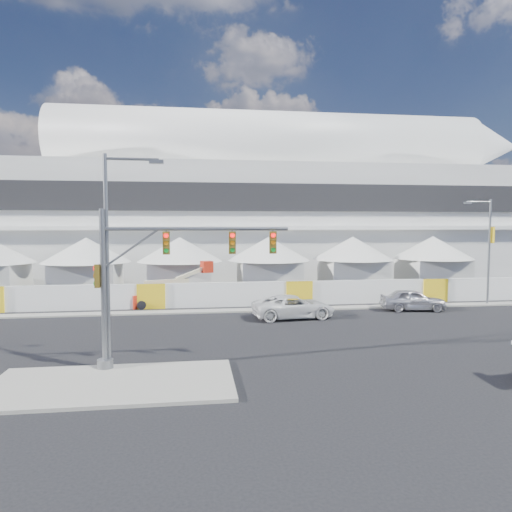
{
  "coord_description": "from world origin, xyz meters",
  "views": [
    {
      "loc": [
        -2.61,
        -22.15,
        6.71
      ],
      "look_at": [
        1.78,
        10.0,
        4.44
      ],
      "focal_mm": 32.0,
      "sensor_mm": 36.0,
      "label": 1
    }
  ],
  "objects": [
    {
      "name": "streetlight_curb",
      "position": [
        21.39,
        12.5,
        5.07
      ],
      "size": [
        2.59,
        0.58,
        8.73
      ],
      "color": "slate",
      "rests_on": "ground"
    },
    {
      "name": "lot_car_b",
      "position": [
        22.65,
        19.24,
        0.64
      ],
      "size": [
        2.27,
        4.0,
        1.28
      ],
      "primitive_type": "imported",
      "rotation": [
        0.0,
        0.0,
        1.78
      ],
      "color": "black",
      "rests_on": "ground"
    },
    {
      "name": "far_curb",
      "position": [
        20.0,
        12.5,
        0.06
      ],
      "size": [
        80.0,
        1.2,
        0.12
      ],
      "primitive_type": "cube",
      "color": "gray",
      "rests_on": "ground"
    },
    {
      "name": "sedan_silver",
      "position": [
        14.25,
        11.01,
        0.83
      ],
      "size": [
        2.69,
        5.14,
        1.67
      ],
      "primitive_type": "imported",
      "rotation": [
        0.0,
        0.0,
        1.42
      ],
      "color": "#BAB9BE",
      "rests_on": "ground"
    },
    {
      "name": "stadium",
      "position": [
        8.71,
        41.5,
        9.45
      ],
      "size": [
        80.0,
        24.8,
        21.98
      ],
      "color": "silver",
      "rests_on": "ground"
    },
    {
      "name": "hoarding_fence",
      "position": [
        6.0,
        14.5,
        1.0
      ],
      "size": [
        70.0,
        0.25,
        2.0
      ],
      "primitive_type": "cube",
      "color": "white",
      "rests_on": "ground"
    },
    {
      "name": "tent_row",
      "position": [
        0.5,
        24.0,
        3.15
      ],
      "size": [
        53.4,
        8.4,
        5.4
      ],
      "color": "silver",
      "rests_on": "ground"
    },
    {
      "name": "pickup_curb",
      "position": [
        4.42,
        9.43,
        0.82
      ],
      "size": [
        3.28,
        6.13,
        1.64
      ],
      "primitive_type": "imported",
      "rotation": [
        0.0,
        0.0,
        1.67
      ],
      "color": "silver",
      "rests_on": "ground"
    },
    {
      "name": "traffic_mast",
      "position": [
        -4.8,
        -1.0,
        4.14
      ],
      "size": [
        8.82,
        0.7,
        7.25
      ],
      "color": "gray",
      "rests_on": "median_island"
    },
    {
      "name": "streetlight_median",
      "position": [
        -6.27,
        -0.8,
        5.72
      ],
      "size": [
        2.68,
        0.27,
        9.7
      ],
      "color": "gray",
      "rests_on": "median_island"
    },
    {
      "name": "median_island",
      "position": [
        -6.0,
        -3.0,
        0.07
      ],
      "size": [
        10.0,
        5.0,
        0.15
      ],
      "primitive_type": "cube",
      "color": "gray",
      "rests_on": "ground"
    },
    {
      "name": "ground",
      "position": [
        0.0,
        0.0,
        0.0
      ],
      "size": [
        160.0,
        160.0,
        0.0
      ],
      "primitive_type": "plane",
      "color": "black",
      "rests_on": "ground"
    },
    {
      "name": "boom_lift",
      "position": [
        -5.29,
        15.5,
        0.95
      ],
      "size": [
        7.21,
        2.69,
        3.54
      ],
      "rotation": [
        0.0,
        0.0,
        0.35
      ],
      "color": "red",
      "rests_on": "ground"
    }
  ]
}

